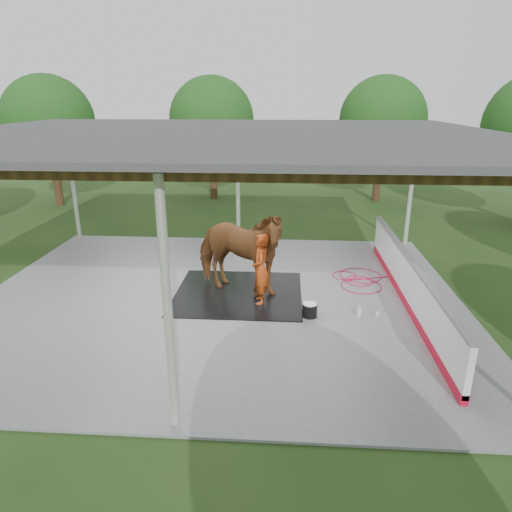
# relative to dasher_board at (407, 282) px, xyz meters

# --- Properties ---
(ground) EXTENTS (100.00, 100.00, 0.00)m
(ground) POSITION_rel_dasher_board_xyz_m (-4.60, 0.00, -0.59)
(ground) COLOR #1E3814
(concrete_slab) EXTENTS (12.00, 10.00, 0.05)m
(concrete_slab) POSITION_rel_dasher_board_xyz_m (-4.60, 0.00, -0.57)
(concrete_slab) COLOR slate
(concrete_slab) RESTS_ON ground
(pavilion_structure) EXTENTS (12.60, 10.60, 4.05)m
(pavilion_structure) POSITION_rel_dasher_board_xyz_m (-4.60, -0.00, 3.37)
(pavilion_structure) COLOR beige
(pavilion_structure) RESTS_ON ground
(dasher_board) EXTENTS (0.16, 8.00, 1.15)m
(dasher_board) POSITION_rel_dasher_board_xyz_m (0.00, 0.00, 0.00)
(dasher_board) COLOR #B70F27
(dasher_board) RESTS_ON concrete_slab
(tree_belt) EXTENTS (28.00, 28.00, 5.80)m
(tree_belt) POSITION_rel_dasher_board_xyz_m (-4.30, 0.90, 3.20)
(tree_belt) COLOR #382314
(tree_belt) RESTS_ON ground
(rubber_mat) EXTENTS (3.20, 3.00, 0.02)m
(rubber_mat) POSITION_rel_dasher_board_xyz_m (-4.14, 0.25, -0.53)
(rubber_mat) COLOR black
(rubber_mat) RESTS_ON concrete_slab
(horse) EXTENTS (2.90, 2.17, 2.23)m
(horse) POSITION_rel_dasher_board_xyz_m (-4.14, 0.25, 0.60)
(horse) COLOR brown
(horse) RESTS_ON rubber_mat
(handler) EXTENTS (0.45, 0.66, 1.74)m
(handler) POSITION_rel_dasher_board_xyz_m (-3.54, -0.25, 0.33)
(handler) COLOR #AC3D12
(handler) RESTS_ON concrete_slab
(wash_bucket) EXTENTS (0.35, 0.35, 0.32)m
(wash_bucket) POSITION_rel_dasher_board_xyz_m (-2.38, -0.93, -0.38)
(wash_bucket) COLOR black
(wash_bucket) RESTS_ON concrete_slab
(soap_bottle_a) EXTENTS (0.16, 0.16, 0.29)m
(soap_bottle_a) POSITION_rel_dasher_board_xyz_m (-1.25, -0.89, -0.40)
(soap_bottle_a) COLOR silver
(soap_bottle_a) RESTS_ON concrete_slab
(soap_bottle_b) EXTENTS (0.10, 0.10, 0.16)m
(soap_bottle_b) POSITION_rel_dasher_board_xyz_m (-0.82, -0.83, -0.46)
(soap_bottle_b) COLOR #338CD8
(soap_bottle_b) RESTS_ON concrete_slab
(hose_coil) EXTENTS (1.60, 1.88, 0.02)m
(hose_coil) POSITION_rel_dasher_board_xyz_m (-0.94, 1.38, -0.53)
(hose_coil) COLOR #B30C38
(hose_coil) RESTS_ON concrete_slab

